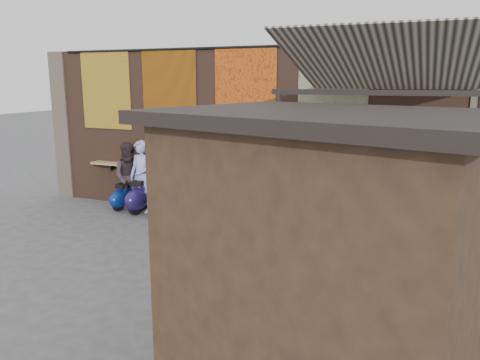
{
  "coord_description": "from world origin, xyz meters",
  "views": [
    {
      "loc": [
        4.36,
        -7.57,
        3.25
      ],
      "look_at": [
        0.71,
        1.2,
        1.22
      ],
      "focal_mm": 35.0,
      "sensor_mm": 36.0,
      "label": 1
    }
  ],
  "objects_px": {
    "scooter_stool_0": "(123,196)",
    "shopper_navy": "(390,215)",
    "scooter_stool_1": "(141,196)",
    "diner_right": "(130,177)",
    "diner_left": "(142,177)",
    "shopper_tan": "(300,224)",
    "scooter_stool_8": "(314,215)",
    "market_stall": "(325,276)",
    "scooter_stool_3": "(188,200)",
    "shelf_box": "(234,167)",
    "scooter_stool_2": "(164,198)",
    "scooter_stool_6": "(259,209)",
    "scooter_stool_5": "(234,208)",
    "scooter_stool_7": "(286,213)",
    "scooter_stool_9": "(344,218)",
    "shopper_grey": "(348,221)",
    "scooter_stool_4": "(209,204)"
  },
  "relations": [
    {
      "from": "shopper_grey",
      "to": "scooter_stool_4",
      "type": "bearing_deg",
      "value": -7.97
    },
    {
      "from": "scooter_stool_1",
      "to": "scooter_stool_6",
      "type": "height_order",
      "value": "scooter_stool_6"
    },
    {
      "from": "scooter_stool_2",
      "to": "shopper_grey",
      "type": "bearing_deg",
      "value": -20.72
    },
    {
      "from": "scooter_stool_1",
      "to": "diner_right",
      "type": "height_order",
      "value": "diner_right"
    },
    {
      "from": "scooter_stool_6",
      "to": "scooter_stool_8",
      "type": "distance_m",
      "value": 1.26
    },
    {
      "from": "diner_left",
      "to": "shopper_tan",
      "type": "xyz_separation_m",
      "value": [
        4.61,
        -1.97,
        -0.1
      ]
    },
    {
      "from": "scooter_stool_1",
      "to": "scooter_stool_8",
      "type": "relative_size",
      "value": 1.06
    },
    {
      "from": "scooter_stool_3",
      "to": "shopper_tan",
      "type": "bearing_deg",
      "value": -31.09
    },
    {
      "from": "diner_left",
      "to": "scooter_stool_6",
      "type": "bearing_deg",
      "value": 1.67
    },
    {
      "from": "market_stall",
      "to": "diner_left",
      "type": "bearing_deg",
      "value": 152.15
    },
    {
      "from": "diner_right",
      "to": "scooter_stool_2",
      "type": "bearing_deg",
      "value": -27.55
    },
    {
      "from": "shelf_box",
      "to": "scooter_stool_9",
      "type": "bearing_deg",
      "value": -6.51
    },
    {
      "from": "scooter_stool_8",
      "to": "market_stall",
      "type": "height_order",
      "value": "market_stall"
    },
    {
      "from": "scooter_stool_5",
      "to": "scooter_stool_7",
      "type": "xyz_separation_m",
      "value": [
        1.25,
        0.02,
        0.01
      ]
    },
    {
      "from": "scooter_stool_2",
      "to": "scooter_stool_8",
      "type": "xyz_separation_m",
      "value": [
        3.76,
        0.02,
        -0.03
      ]
    },
    {
      "from": "scooter_stool_2",
      "to": "shopper_tan",
      "type": "bearing_deg",
      "value": -26.41
    },
    {
      "from": "scooter_stool_3",
      "to": "scooter_stool_8",
      "type": "relative_size",
      "value": 1.04
    },
    {
      "from": "scooter_stool_5",
      "to": "scooter_stool_9",
      "type": "distance_m",
      "value": 2.54
    },
    {
      "from": "scooter_stool_6",
      "to": "scooter_stool_7",
      "type": "bearing_deg",
      "value": 7.21
    },
    {
      "from": "market_stall",
      "to": "scooter_stool_5",
      "type": "bearing_deg",
      "value": 136.54
    },
    {
      "from": "shelf_box",
      "to": "scooter_stool_9",
      "type": "height_order",
      "value": "shelf_box"
    },
    {
      "from": "scooter_stool_6",
      "to": "scooter_stool_9",
      "type": "xyz_separation_m",
      "value": [
        1.9,
        0.03,
        -0.0
      ]
    },
    {
      "from": "scooter_stool_7",
      "to": "shopper_tan",
      "type": "distance_m",
      "value": 2.23
    },
    {
      "from": "scooter_stool_4",
      "to": "shelf_box",
      "type": "bearing_deg",
      "value": 31.34
    },
    {
      "from": "diner_right",
      "to": "shopper_navy",
      "type": "xyz_separation_m",
      "value": [
        6.37,
        -1.07,
        0.02
      ]
    },
    {
      "from": "scooter_stool_9",
      "to": "shopper_navy",
      "type": "distance_m",
      "value": 1.54
    },
    {
      "from": "scooter_stool_7",
      "to": "shopper_navy",
      "type": "relative_size",
      "value": 0.43
    },
    {
      "from": "scooter_stool_5",
      "to": "scooter_stool_6",
      "type": "relative_size",
      "value": 0.84
    },
    {
      "from": "scooter_stool_4",
      "to": "scooter_stool_8",
      "type": "distance_m",
      "value": 2.53
    },
    {
      "from": "scooter_stool_3",
      "to": "scooter_stool_7",
      "type": "height_order",
      "value": "scooter_stool_3"
    },
    {
      "from": "shelf_box",
      "to": "scooter_stool_2",
      "type": "height_order",
      "value": "shelf_box"
    },
    {
      "from": "shelf_box",
      "to": "scooter_stool_2",
      "type": "relative_size",
      "value": 0.74
    },
    {
      "from": "shopper_grey",
      "to": "scooter_stool_0",
      "type": "bearing_deg",
      "value": 1.85
    },
    {
      "from": "scooter_stool_8",
      "to": "shopper_tan",
      "type": "distance_m",
      "value": 2.05
    },
    {
      "from": "scooter_stool_2",
      "to": "scooter_stool_7",
      "type": "relative_size",
      "value": 1.15
    },
    {
      "from": "scooter_stool_0",
      "to": "scooter_stool_5",
      "type": "xyz_separation_m",
      "value": [
        3.1,
        -0.0,
        0.02
      ]
    },
    {
      "from": "scooter_stool_2",
      "to": "shopper_tan",
      "type": "height_order",
      "value": "shopper_tan"
    },
    {
      "from": "scooter_stool_9",
      "to": "market_stall",
      "type": "distance_m",
      "value": 5.59
    },
    {
      "from": "scooter_stool_3",
      "to": "scooter_stool_8",
      "type": "xyz_separation_m",
      "value": [
        3.12,
        -0.02,
        -0.02
      ]
    },
    {
      "from": "shopper_tan",
      "to": "shelf_box",
      "type": "bearing_deg",
      "value": 104.54
    },
    {
      "from": "scooter_stool_0",
      "to": "shopper_navy",
      "type": "relative_size",
      "value": 0.4
    },
    {
      "from": "scooter_stool_3",
      "to": "scooter_stool_9",
      "type": "xyz_separation_m",
      "value": [
        3.76,
        -0.05,
        0.01
      ]
    },
    {
      "from": "scooter_stool_2",
      "to": "shopper_navy",
      "type": "height_order",
      "value": "shopper_navy"
    },
    {
      "from": "scooter_stool_1",
      "to": "scooter_stool_4",
      "type": "height_order",
      "value": "scooter_stool_1"
    },
    {
      "from": "shelf_box",
      "to": "scooter_stool_8",
      "type": "xyz_separation_m",
      "value": [
        2.01,
        -0.27,
        -0.86
      ]
    },
    {
      "from": "scooter_stool_5",
      "to": "market_stall",
      "type": "height_order",
      "value": "market_stall"
    },
    {
      "from": "scooter_stool_2",
      "to": "scooter_stool_6",
      "type": "height_order",
      "value": "scooter_stool_2"
    },
    {
      "from": "scooter_stool_5",
      "to": "market_stall",
      "type": "relative_size",
      "value": 0.26
    },
    {
      "from": "shelf_box",
      "to": "market_stall",
      "type": "relative_size",
      "value": 0.23
    },
    {
      "from": "shelf_box",
      "to": "diner_left",
      "type": "xyz_separation_m",
      "value": [
        -2.38,
        -0.3,
        -0.35
      ]
    }
  ]
}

